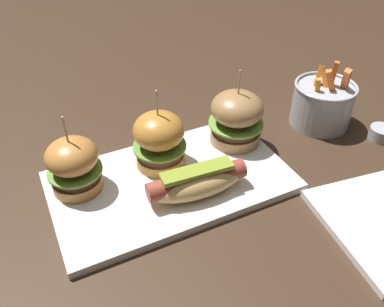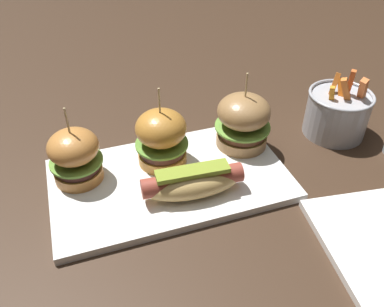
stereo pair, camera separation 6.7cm
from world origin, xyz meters
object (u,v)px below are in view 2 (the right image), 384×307
Objects in this scene: platter_main at (170,180)px; slider_left at (75,156)px; slider_center at (163,137)px; slider_right at (243,121)px; hot_dog at (193,182)px; fries_bucket at (337,113)px.

slider_left is (-0.15, 0.05, 0.05)m from platter_main.
platter_main is 2.90× the size of slider_left.
slider_left is at bearing 179.32° from slider_center.
slider_right reaches higher than platter_main.
slider_center is 0.15m from slider_right.
slider_center is (0.15, -0.00, 0.00)m from slider_left.
hot_dog is at bearing -142.59° from slider_right.
slider_left reaches higher than fries_bucket.
slider_left is 0.94× the size of slider_right.
slider_right is (0.30, 0.00, 0.00)m from slider_left.
hot_dog is 1.13× the size of slider_right.
slider_center is (-0.02, 0.10, 0.03)m from hot_dog.
slider_right is (0.15, 0.00, -0.00)m from slider_center.
slider_right is (0.13, 0.10, 0.03)m from hot_dog.
platter_main is at bearing 113.61° from hot_dog.
slider_left is at bearing 149.46° from hot_dog.
platter_main is 0.36m from fries_bucket.
slider_center is at bearing 87.48° from platter_main.
platter_main is at bearing -173.53° from fries_bucket.
fries_bucket is at bearing 15.62° from hot_dog.
slider_left is 0.15m from slider_center.
platter_main is at bearing -17.88° from slider_left.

